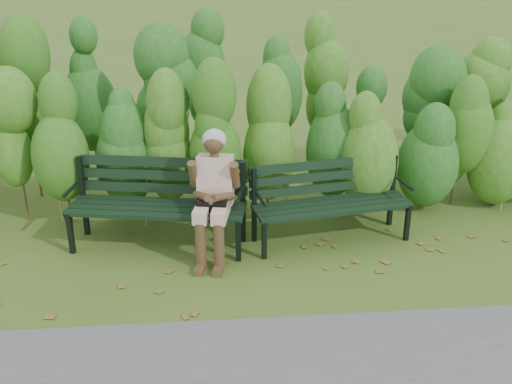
{
  "coord_description": "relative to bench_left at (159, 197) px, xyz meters",
  "views": [
    {
      "loc": [
        -0.52,
        -5.64,
        3.29
      ],
      "look_at": [
        0.0,
        0.35,
        0.75
      ],
      "focal_mm": 42.0,
      "sensor_mm": 36.0,
      "label": 1
    }
  ],
  "objects": [
    {
      "name": "ground",
      "position": [
        1.08,
        -0.69,
        -0.59
      ],
      "size": [
        80.0,
        80.0,
        0.0
      ],
      "primitive_type": "plane",
      "color": "#35561A"
    },
    {
      "name": "bench_left",
      "position": [
        0.0,
        0.0,
        0.0
      ],
      "size": [
        2.07,
        0.99,
        0.99
      ],
      "color": "black",
      "rests_on": "ground"
    },
    {
      "name": "bench_right",
      "position": [
        1.97,
        -0.02,
        -0.05
      ],
      "size": [
        1.9,
        0.9,
        0.91
      ],
      "color": "black",
      "rests_on": "ground"
    },
    {
      "name": "leaf_litter",
      "position": [
        1.18,
        -0.77,
        -0.58
      ],
      "size": [
        5.85,
        2.17,
        0.01
      ],
      "color": "brown",
      "rests_on": "ground"
    },
    {
      "name": "seated_woman",
      "position": [
        0.62,
        -0.32,
        0.22
      ],
      "size": [
        0.59,
        0.86,
        1.43
      ],
      "color": "tan",
      "rests_on": "ground"
    },
    {
      "name": "hedge_band",
      "position": [
        1.08,
        1.17,
        0.67
      ],
      "size": [
        11.04,
        1.67,
        2.42
      ],
      "color": "#47381E",
      "rests_on": "ground"
    }
  ]
}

